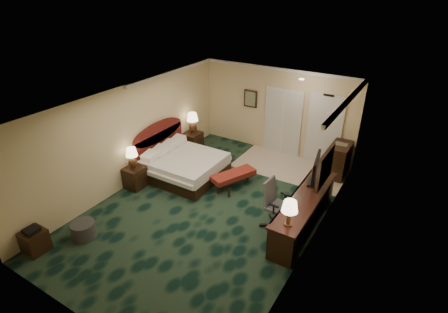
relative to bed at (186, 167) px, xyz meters
The scene contains 26 objects.
floor 1.71m from the bed, 31.58° to the right, with size 5.00×7.50×0.00m, color black.
ceiling 2.92m from the bed, 31.58° to the right, with size 5.00×7.50×0.00m, color white.
wall_back 3.37m from the bed, 63.49° to the left, with size 5.00×0.00×2.70m, color beige.
wall_front 4.96m from the bed, 72.82° to the right, with size 5.00×0.00×2.70m, color beige.
wall_left 1.73m from the bed, 140.54° to the right, with size 0.00×7.50×2.70m, color beige.
wall_right 4.16m from the bed, 12.61° to the right, with size 0.00×7.50×2.70m, color beige.
crown_molding 2.88m from the bed, 31.58° to the right, with size 5.00×7.50×0.10m, color silver, non-canonical shape.
tile_patch 3.10m from the bed, 40.91° to the left, with size 3.20×1.70×0.01m, color #CEB097.
headboard 1.09m from the bed, behind, with size 0.12×2.00×1.40m, color #470D0F, non-canonical shape.
entry_door 4.18m from the bed, 43.61° to the left, with size 1.02×0.06×2.18m, color silver.
closet_doors 3.37m from the bed, 59.29° to the left, with size 1.20×0.06×2.10m, color beige.
wall_art 3.16m from the bed, 79.37° to the left, with size 0.45×0.06×0.55m, color #476853.
wall_mirror 4.09m from the bed, ahead, with size 0.05×0.95×0.75m, color white.
bed is the anchor object (origin of this frame).
nightstand_near 1.40m from the bed, 125.67° to the right, with size 0.47×0.53×0.58m, color black.
nightstand_far 1.65m from the bed, 118.98° to the left, with size 0.50×0.57×0.62m, color black.
lamp_near 1.53m from the bed, 124.83° to the right, with size 0.31×0.31×0.59m, color black, non-canonical shape.
lamp_far 1.79m from the bed, 118.12° to the left, with size 0.36×0.36×0.67m, color black, non-canonical shape.
bed_bench 1.44m from the bed, ahead, with size 0.43×1.23×0.42m, color maroon.
ottoman 3.26m from the bed, 95.60° to the right, with size 0.51×0.51×0.37m, color #2A2A2C.
side_table 4.12m from the bed, 101.44° to the right, with size 0.44×0.44×0.48m, color black.
desk 3.64m from the bed, ahead, with size 0.60×2.78×0.80m, color black.
tv 3.68m from the bed, ahead, with size 0.07×0.88×0.69m, color black.
desk_lamp 4.03m from the bed, 22.74° to the right, with size 0.32×0.32×0.55m, color black, non-canonical shape.
desk_chair 3.23m from the bed, 12.97° to the right, with size 0.67×0.63×1.15m, color #565657, non-canonical shape.
minibar 4.31m from the bed, 32.57° to the left, with size 0.50×0.90×0.95m, color black.
Camera 1 is at (3.96, -5.88, 5.06)m, focal length 28.00 mm.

